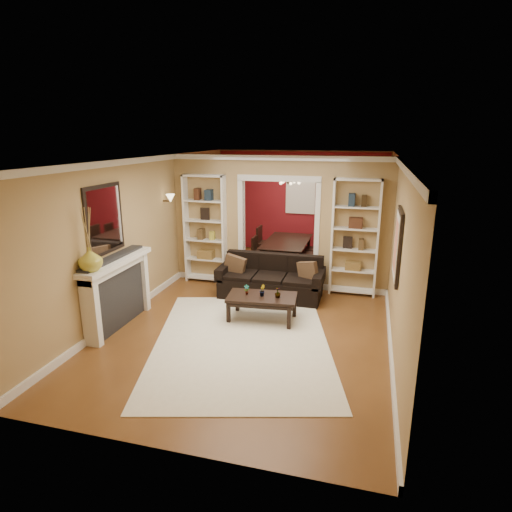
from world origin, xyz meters
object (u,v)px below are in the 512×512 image
(coffee_table, at_px, (262,308))
(dining_table, at_px, (288,254))
(fireplace, at_px, (119,293))
(sofa, at_px, (271,277))
(bookshelf_right, at_px, (355,238))
(bookshelf_left, at_px, (206,229))

(coffee_table, distance_m, dining_table, 3.20)
(fireplace, bearing_deg, coffee_table, 20.73)
(coffee_table, bearing_deg, sofa, 89.95)
(bookshelf_right, height_order, fireplace, bookshelf_right)
(coffee_table, relative_size, fireplace, 0.68)
(coffee_table, bearing_deg, fireplace, -164.77)
(sofa, distance_m, fireplace, 2.88)
(coffee_table, height_order, fireplace, fireplace)
(sofa, bearing_deg, coffee_table, -84.55)
(coffee_table, xyz_separation_m, fireplace, (-2.21, -0.84, 0.36))
(bookshelf_left, xyz_separation_m, dining_table, (1.51, 1.50, -0.83))
(sofa, bearing_deg, dining_table, 91.54)
(bookshelf_right, bearing_deg, sofa, -159.30)
(coffee_table, xyz_separation_m, bookshelf_right, (1.43, 1.69, 0.93))
(bookshelf_right, height_order, dining_table, bookshelf_right)
(coffee_table, xyz_separation_m, dining_table, (-0.16, 3.19, 0.10))
(sofa, xyz_separation_m, fireplace, (-2.11, -1.95, 0.18))
(bookshelf_left, bearing_deg, fireplace, -102.05)
(sofa, bearing_deg, bookshelf_left, 159.67)
(bookshelf_left, distance_m, dining_table, 2.29)
(fireplace, bearing_deg, sofa, 42.81)
(fireplace, xyz_separation_m, dining_table, (2.05, 4.03, -0.26))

